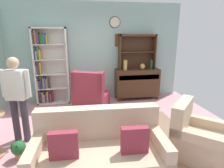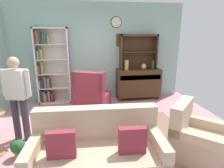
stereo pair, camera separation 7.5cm
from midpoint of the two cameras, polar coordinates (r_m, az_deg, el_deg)
The scene contains 16 objects.
ground_plane at distance 3.95m, azimuth -1.51°, elevation -14.42°, with size 5.40×4.60×0.02m, color #C68C93.
wall_back at distance 5.57m, azimuth -4.90°, elevation 9.61°, with size 5.00×0.09×2.80m.
area_rug at distance 3.72m, azimuth 2.39°, elevation -16.21°, with size 2.62×2.13×0.01m, color #846651.
bookshelf at distance 5.49m, azimuth -19.15°, elevation 4.69°, with size 0.90×0.30×2.10m.
sideboard at distance 5.69m, azimuth 7.23°, elevation 0.49°, with size 1.30×0.45×0.92m.
sideboard_hutch at distance 5.63m, azimuth 7.26°, elevation 11.17°, with size 1.10×0.26×1.00m.
vase_tall at distance 5.40m, azimuth 3.70°, elevation 5.79°, with size 0.11×0.11×0.29m, color tan.
vase_round at distance 5.57m, azimuth 8.88°, elevation 5.31°, with size 0.15×0.15×0.17m, color tan.
bottle_wine at distance 5.63m, azimuth 11.50°, elevation 5.81°, with size 0.07×0.07×0.27m, color #194223.
couch_floral at distance 2.79m, azimuth -4.65°, elevation -20.45°, with size 1.84×0.94×0.90m.
armchair_floral at distance 3.42m, azimuth 23.73°, elevation -15.01°, with size 1.08×1.08×0.88m.
wingback_chair at distance 4.85m, azimuth -6.90°, elevation -3.67°, with size 1.03×1.04×1.05m.
potted_plant_small at distance 3.46m, azimuth -27.23°, elevation -17.19°, with size 0.22×0.22×0.31m.
person_reading at distance 3.70m, azimuth -27.51°, elevation -2.79°, with size 0.52×0.27×1.56m.
coffee_table at distance 3.41m, azimuth -4.52°, elevation -12.60°, with size 0.80×0.50×0.42m.
book_stack at distance 3.26m, azimuth -6.48°, elevation -11.58°, with size 0.22×0.14×0.11m.
Camera 1 is at (-0.54, -3.39, 1.93)m, focal length 29.99 mm.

